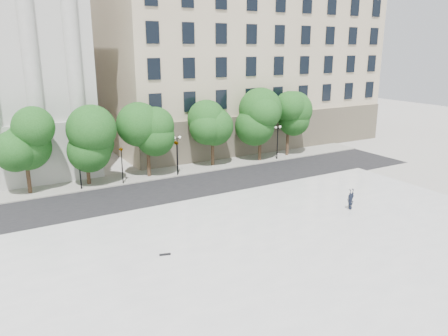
% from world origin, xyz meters
% --- Properties ---
extents(ground, '(160.00, 160.00, 0.00)m').
position_xyz_m(ground, '(0.00, 0.00, 0.00)').
color(ground, '#ACAAA3').
rests_on(ground, ground).
extents(plaza, '(44.00, 22.00, 0.45)m').
position_xyz_m(plaza, '(0.00, 3.00, 0.23)').
color(plaza, silver).
rests_on(plaza, ground).
extents(street, '(60.00, 8.00, 0.02)m').
position_xyz_m(street, '(0.00, 18.00, 0.01)').
color(street, black).
rests_on(street, ground).
extents(far_sidewalk, '(60.00, 4.00, 0.12)m').
position_xyz_m(far_sidewalk, '(0.00, 24.00, 0.06)').
color(far_sidewalk, '#A19F94').
rests_on(far_sidewalk, ground).
extents(building_east, '(36.00, 26.15, 23.00)m').
position_xyz_m(building_east, '(20.00, 38.91, 11.14)').
color(building_east, beige).
rests_on(building_east, ground).
extents(traffic_light_west, '(0.89, 1.95, 4.27)m').
position_xyz_m(traffic_light_west, '(-1.06, 22.30, 3.77)').
color(traffic_light_west, black).
rests_on(traffic_light_west, ground).
extents(traffic_light_east, '(0.84, 1.88, 4.24)m').
position_xyz_m(traffic_light_east, '(4.69, 22.30, 3.74)').
color(traffic_light_east, black).
rests_on(traffic_light_east, ground).
extents(person_lying, '(0.69, 1.71, 0.46)m').
position_xyz_m(person_lying, '(12.12, 5.56, 0.68)').
color(person_lying, black).
rests_on(person_lying, plaza).
extents(skateboard, '(0.73, 0.36, 0.07)m').
position_xyz_m(skateboard, '(-3.67, 5.55, 0.49)').
color(skateboard, black).
rests_on(skateboard, plaza).
extents(street_trees, '(46.29, 4.85, 7.99)m').
position_xyz_m(street_trees, '(2.75, 23.56, 5.32)').
color(street_trees, '#382619').
rests_on(street_trees, ground).
extents(lamp_posts, '(36.93, 0.28, 4.41)m').
position_xyz_m(lamp_posts, '(-0.43, 22.60, 2.91)').
color(lamp_posts, black).
rests_on(lamp_posts, ground).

